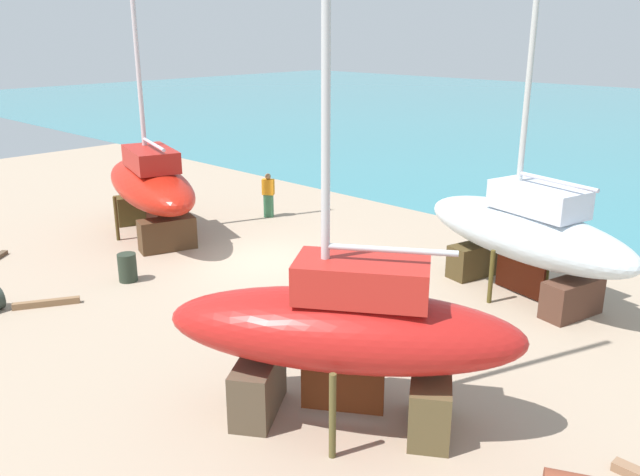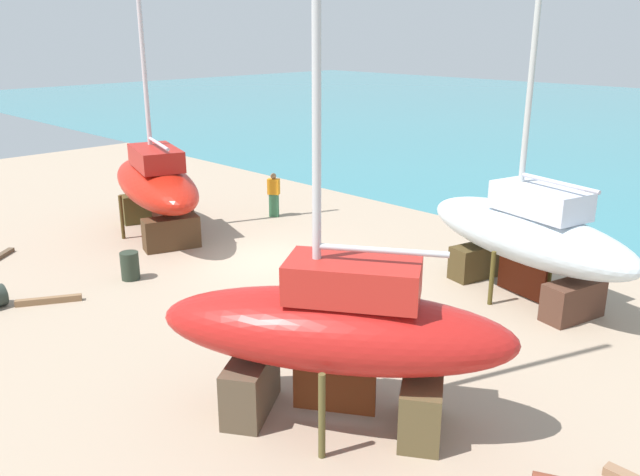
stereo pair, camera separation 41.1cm
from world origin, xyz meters
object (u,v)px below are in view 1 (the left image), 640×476
Objects in this scene: sailboat_mid_port at (525,232)px; barrel_tipped_left at (127,267)px; sailboat_far_slipway at (151,185)px; sailboat_small_center at (344,330)px; worker at (268,195)px.

sailboat_mid_port is 14.51× the size of barrel_tipped_left.
barrel_tipped_left is (-8.49, -6.79, -1.34)m from sailboat_mid_port.
sailboat_small_center reaches higher than sailboat_far_slipway.
sailboat_far_slipway is 0.99× the size of sailboat_mid_port.
sailboat_small_center is (12.23, -3.84, 0.03)m from sailboat_far_slipway.
worker is 7.50m from barrel_tipped_left.
sailboat_far_slipway is 12.81m from sailboat_small_center.
sailboat_far_slipway is 0.98× the size of sailboat_small_center.
sailboat_mid_port is at bearing 38.65° from barrel_tipped_left.
sailboat_small_center is 9.19m from barrel_tipped_left.
sailboat_far_slipway is 14.31× the size of barrel_tipped_left.
sailboat_small_center is at bearing 107.94° from sailboat_mid_port.
sailboat_mid_port is 10.59m from worker.
worker is (1.14, 4.30, -0.91)m from sailboat_far_slipway.
worker is (-11.09, 8.14, -0.94)m from sailboat_small_center.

